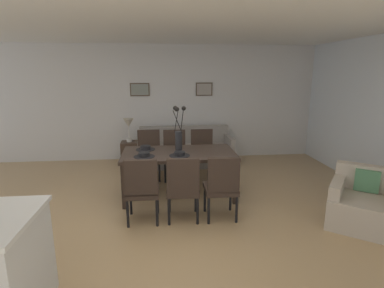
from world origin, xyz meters
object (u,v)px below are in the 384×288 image
(dining_chair_mid_left, at_px, (222,185))
(dining_chair_far_right, at_px, (175,152))
(sofa, at_px, (185,151))
(dining_chair_near_right, at_px, (149,152))
(framed_picture_left, at_px, (140,90))
(bowl_near_right, at_px, (145,147))
(dining_table, at_px, (179,157))
(side_table, at_px, (130,153))
(armchair, at_px, (364,204))
(dining_chair_near_left, at_px, (142,187))
(table_lamp, at_px, (129,125))
(bowl_far_left, at_px, (180,153))
(bowl_near_left, at_px, (144,154))
(dining_chair_far_left, at_px, (183,186))
(framed_picture_center, at_px, (204,89))
(dining_chair_mid_right, at_px, (203,151))
(centerpiece_vase, at_px, (179,135))

(dining_chair_mid_left, bearing_deg, dining_chair_far_right, 107.30)
(dining_chair_far_right, height_order, sofa, dining_chair_far_right)
(dining_chair_near_right, height_order, framed_picture_left, framed_picture_left)
(bowl_near_right, bearing_deg, framed_picture_left, 95.28)
(dining_table, bearing_deg, side_table, 118.21)
(dining_chair_far_right, distance_m, framed_picture_left, 1.91)
(dining_table, relative_size, armchair, 1.60)
(sofa, xyz_separation_m, side_table, (-1.22, 0.03, -0.02))
(dining_chair_mid_left, height_order, bowl_near_right, dining_chair_mid_left)
(dining_chair_mid_left, xyz_separation_m, bowl_near_right, (-1.06, 1.12, 0.27))
(dining_chair_near_left, relative_size, sofa, 0.46)
(dining_table, distance_m, dining_chair_near_right, 1.06)
(dining_chair_far_right, bearing_deg, dining_chair_near_left, -106.37)
(bowl_near_right, relative_size, sofa, 0.08)
(dining_chair_mid_left, height_order, table_lamp, table_lamp)
(dining_chair_far_right, xyz_separation_m, bowl_far_left, (0.03, -1.08, 0.27))
(bowl_near_left, distance_m, framed_picture_left, 2.62)
(bowl_near_left, height_order, bowl_near_right, same)
(bowl_near_left, xyz_separation_m, table_lamp, (-0.43, 2.02, 0.11))
(dining_chair_mid_left, bearing_deg, dining_chair_near_left, 179.23)
(dining_chair_far_left, xyz_separation_m, dining_chair_mid_left, (0.52, -0.02, 0.00))
(bowl_far_left, xyz_separation_m, side_table, (-0.97, 2.02, -0.52))
(dining_chair_far_left, distance_m, framed_picture_left, 3.41)
(dining_chair_near_right, distance_m, bowl_near_left, 1.16)
(dining_chair_far_left, distance_m, dining_chair_mid_left, 0.53)
(dining_table, height_order, dining_chair_far_right, dining_chair_far_right)
(dining_chair_near_right, xyz_separation_m, table_lamp, (-0.45, 0.89, 0.38))
(dining_chair_far_left, distance_m, dining_chair_far_right, 1.75)
(side_table, bearing_deg, bowl_near_left, -78.04)
(armchair, height_order, framed_picture_center, framed_picture_center)
(dining_chair_near_right, relative_size, bowl_near_right, 5.41)
(dining_chair_mid_left, relative_size, bowl_near_right, 5.41)
(dining_chair_near_left, height_order, framed_picture_center, framed_picture_center)
(dining_chair_mid_right, xyz_separation_m, table_lamp, (-1.48, 0.94, 0.38))
(centerpiece_vase, xyz_separation_m, table_lamp, (-0.97, 1.80, -0.13))
(table_lamp, bearing_deg, dining_chair_near_left, -81.03)
(side_table, relative_size, table_lamp, 1.02)
(dining_chair_near_right, height_order, dining_chair_mid_left, same)
(bowl_near_right, bearing_deg, table_lamp, 105.09)
(bowl_far_left, bearing_deg, armchair, -23.22)
(bowl_near_left, distance_m, armchair, 3.13)
(dining_chair_near_right, height_order, table_lamp, table_lamp)
(dining_chair_near_left, distance_m, dining_chair_far_right, 1.83)
(dining_chair_mid_right, bearing_deg, framed_picture_left, 131.75)
(bowl_near_left, xyz_separation_m, armchair, (2.91, -1.02, -0.49))
(dining_chair_near_left, distance_m, centerpiece_vase, 1.16)
(bowl_near_left, distance_m, side_table, 2.13)
(centerpiece_vase, relative_size, sofa, 0.36)
(side_table, bearing_deg, dining_chair_near_left, -81.03)
(dining_chair_far_left, bearing_deg, sofa, 84.58)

